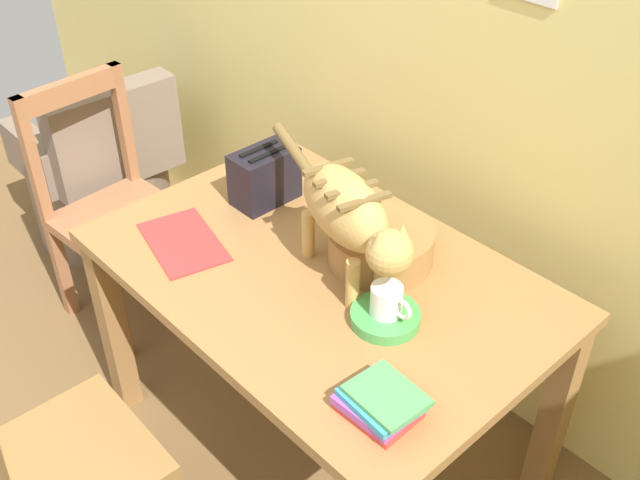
# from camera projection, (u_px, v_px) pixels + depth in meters

# --- Properties ---
(wall_rear) EXTENTS (5.38, 0.11, 2.50)m
(wall_rear) POSITION_uv_depth(u_px,v_px,m) (462.00, 22.00, 2.12)
(wall_rear) COLOR #EBD77B
(wall_rear) RESTS_ON ground_plane
(dining_table) EXTENTS (1.28, 0.84, 0.73)m
(dining_table) POSITION_uv_depth(u_px,v_px,m) (320.00, 294.00, 2.10)
(dining_table) COLOR olive
(dining_table) RESTS_ON ground_plane
(cat) EXTENTS (0.65, 0.24, 0.31)m
(cat) POSITION_uv_depth(u_px,v_px,m) (349.00, 214.00, 1.88)
(cat) COLOR tan
(cat) RESTS_ON dining_table
(saucer_bowl) EXTENTS (0.18, 0.18, 0.03)m
(saucer_bowl) POSITION_uv_depth(u_px,v_px,m) (385.00, 317.00, 1.87)
(saucer_bowl) COLOR #439B4B
(saucer_bowl) RESTS_ON dining_table
(coffee_mug) EXTENTS (0.12, 0.08, 0.08)m
(coffee_mug) POSITION_uv_depth(u_px,v_px,m) (387.00, 301.00, 1.83)
(coffee_mug) COLOR silver
(coffee_mug) RESTS_ON saucer_bowl
(magazine) EXTENTS (0.33, 0.25, 0.01)m
(magazine) POSITION_uv_depth(u_px,v_px,m) (183.00, 242.00, 2.14)
(magazine) COLOR red
(magazine) RESTS_ON dining_table
(book_stack) EXTENTS (0.18, 0.15, 0.07)m
(book_stack) POSITION_uv_depth(u_px,v_px,m) (380.00, 403.00, 1.62)
(book_stack) COLOR #D63B35
(book_stack) RESTS_ON dining_table
(wicker_basket) EXTENTS (0.29, 0.29, 0.10)m
(wicker_basket) POSITION_uv_depth(u_px,v_px,m) (381.00, 245.00, 2.05)
(wicker_basket) COLOR olive
(wicker_basket) RESTS_ON dining_table
(toaster) EXTENTS (0.12, 0.20, 0.18)m
(toaster) POSITION_uv_depth(u_px,v_px,m) (265.00, 176.00, 2.28)
(toaster) COLOR black
(toaster) RESTS_ON dining_table
(wooden_chair_near) EXTENTS (0.43, 0.43, 0.93)m
(wooden_chair_near) POSITION_uv_depth(u_px,v_px,m) (48.00, 469.00, 1.84)
(wooden_chair_near) COLOR olive
(wooden_chair_near) RESTS_ON ground_plane
(wooden_chair_far) EXTENTS (0.45, 0.45, 0.93)m
(wooden_chair_far) POSITION_uv_depth(u_px,v_px,m) (115.00, 212.00, 2.76)
(wooden_chair_far) COLOR #996241
(wooden_chair_far) RESTS_ON ground_plane
(wicker_armchair) EXTENTS (0.61, 0.61, 0.78)m
(wicker_armchair) POSITION_uv_depth(u_px,v_px,m) (104.00, 181.00, 3.27)
(wicker_armchair) COLOR #766455
(wicker_armchair) RESTS_ON ground_plane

